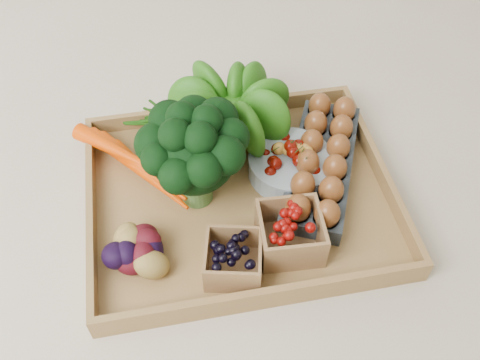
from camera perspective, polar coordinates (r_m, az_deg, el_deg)
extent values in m
plane|color=beige|center=(1.00, 0.00, -2.20)|extent=(4.00, 4.00, 0.00)
cube|color=olive|center=(1.00, 0.00, -1.93)|extent=(0.55, 0.45, 0.01)
sphere|color=#20510C|center=(1.04, -0.61, 7.79)|extent=(0.16, 0.16, 0.16)
cylinder|color=#8C9EA5|center=(1.02, 5.38, 1.62)|extent=(0.16, 0.16, 0.04)
cube|color=#343D43|center=(1.03, 8.63, 1.43)|extent=(0.23, 0.34, 0.04)
cube|color=black|center=(0.88, -0.73, -8.43)|extent=(0.11, 0.11, 0.06)
cube|color=#680704|center=(0.90, 5.38, -5.62)|extent=(0.11, 0.11, 0.07)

